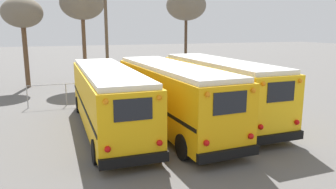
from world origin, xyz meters
The scene contains 9 objects.
ground_plane centered at (0.00, 0.00, 0.00)m, with size 160.00×160.00×0.00m, color #5B5956.
school_bus_0 centered at (-2.99, 0.46, 1.66)m, with size 2.62×10.78×3.06m.
school_bus_1 centered at (0.00, -0.42, 1.74)m, with size 2.99×10.44×3.20m.
school_bus_2 centered at (2.99, 0.30, 1.77)m, with size 2.68×10.08×3.26m.
utility_pole centered at (-1.18, 10.93, 4.33)m, with size 1.80×0.25×8.26m.
bare_tree_0 centered at (-2.57, 14.39, 6.94)m, with size 3.73×3.73×8.41m.
bare_tree_1 centered at (7.57, 15.62, 7.08)m, with size 3.93×3.93×8.60m.
bare_tree_2 centered at (-7.33, 14.57, 6.06)m, with size 3.25×3.25×7.38m.
fence_line centered at (0.00, 6.66, 0.97)m, with size 14.04×0.06×1.42m.
Camera 1 is at (-5.58, -15.15, 4.97)m, focal length 35.00 mm.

